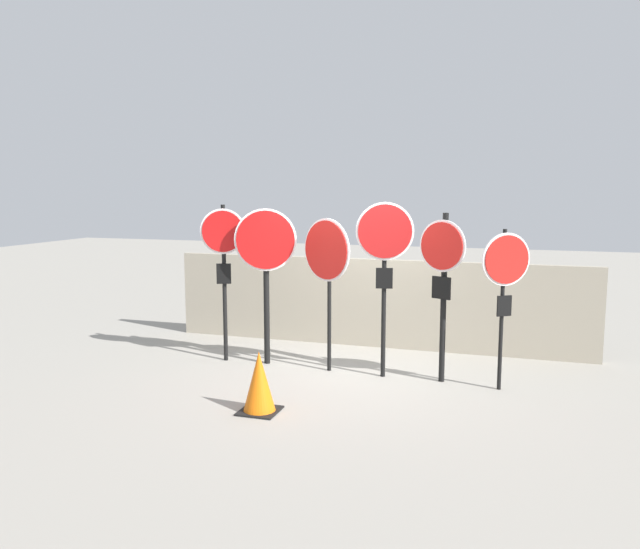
% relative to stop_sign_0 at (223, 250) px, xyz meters
% --- Properties ---
extents(ground_plane, '(40.00, 40.00, 0.00)m').
position_rel_stop_sign_0_xyz_m(ground_plane, '(1.95, -0.05, -1.69)').
color(ground_plane, gray).
extents(fence_back, '(6.94, 0.12, 1.45)m').
position_rel_stop_sign_0_xyz_m(fence_back, '(1.95, 1.55, -0.97)').
color(fence_back, '#A89E89').
rests_on(fence_back, ground).
extents(stop_sign_0, '(0.64, 0.25, 2.35)m').
position_rel_stop_sign_0_xyz_m(stop_sign_0, '(0.00, 0.00, 0.00)').
color(stop_sign_0, black).
rests_on(stop_sign_0, ground).
extents(stop_sign_1, '(0.87, 0.31, 2.31)m').
position_rel_stop_sign_0_xyz_m(stop_sign_1, '(0.67, 0.02, -0.06)').
color(stop_sign_1, black).
rests_on(stop_sign_1, ground).
extents(stop_sign_2, '(0.78, 0.45, 2.18)m').
position_rel_stop_sign_0_xyz_m(stop_sign_2, '(1.62, -0.05, -0.06)').
color(stop_sign_2, black).
rests_on(stop_sign_2, ground).
extents(stop_sign_3, '(0.77, 0.20, 2.41)m').
position_rel_stop_sign_0_xyz_m(stop_sign_3, '(2.44, -0.10, 0.09)').
color(stop_sign_3, black).
rests_on(stop_sign_3, ground).
extents(stop_sign_4, '(0.63, 0.32, 2.27)m').
position_rel_stop_sign_0_xyz_m(stop_sign_4, '(3.22, -0.07, -0.15)').
color(stop_sign_4, black).
rests_on(stop_sign_4, ground).
extents(stop_sign_5, '(0.57, 0.39, 2.08)m').
position_rel_stop_sign_0_xyz_m(stop_sign_5, '(4.01, -0.20, -0.15)').
color(stop_sign_5, black).
rests_on(stop_sign_5, ground).
extents(traffic_cone_0, '(0.45, 0.45, 0.72)m').
position_rel_stop_sign_0_xyz_m(traffic_cone_0, '(1.35, -1.86, -1.34)').
color(traffic_cone_0, black).
rests_on(traffic_cone_0, ground).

